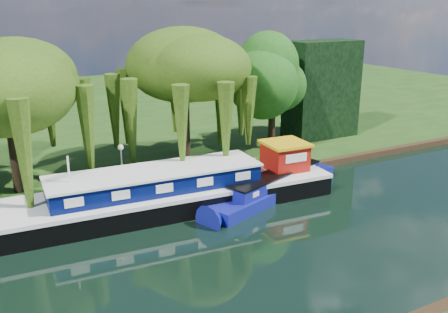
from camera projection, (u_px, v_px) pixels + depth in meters
ground at (184, 265)px, 22.64m from camera, size 120.00×120.00×0.00m
far_bank at (48, 116)px, 51.09m from camera, size 120.00×52.00×0.45m
dutch_barge at (177, 191)px, 28.74m from camera, size 19.34×5.53×4.03m
narrowboat at (276, 187)px, 30.65m from camera, size 10.89×5.41×1.59m
white_cruiser at (317, 177)px, 33.99m from camera, size 2.92×2.64×1.35m
willow_left at (7, 89)px, 28.46m from camera, size 7.15×7.15×8.57m
willow_right at (184, 77)px, 32.89m from camera, size 7.03×7.03×8.56m
tree_far_right at (273, 80)px, 37.80m from camera, size 4.70×4.70×7.70m
conifer_hedge at (321, 89)px, 41.75m from camera, size 6.00×3.00×8.00m
lamppost at (121, 154)px, 30.96m from camera, size 0.36×0.36×2.56m
mooring_posts at (117, 189)px, 29.17m from camera, size 19.16×0.16×1.00m
reeds_near at (427, 296)px, 19.26m from camera, size 33.70×1.50×1.10m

